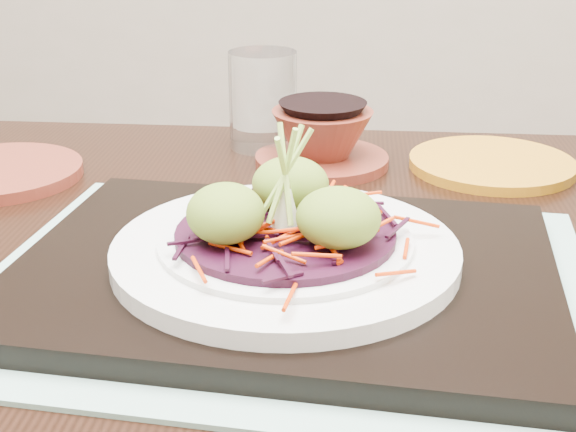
# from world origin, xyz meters

# --- Properties ---
(dining_table) EXTENTS (1.11, 0.75, 0.69)m
(dining_table) POSITION_xyz_m (0.11, -0.04, 0.60)
(dining_table) COLOR black
(dining_table) RESTS_ON ground
(placemat) EXTENTS (0.50, 0.41, 0.00)m
(placemat) POSITION_xyz_m (0.13, -0.12, 0.69)
(placemat) COLOR #88B09C
(placemat) RESTS_ON dining_table
(serving_tray) EXTENTS (0.44, 0.34, 0.02)m
(serving_tray) POSITION_xyz_m (0.13, -0.12, 0.70)
(serving_tray) COLOR black
(serving_tray) RESTS_ON placemat
(white_plate) EXTENTS (0.27, 0.27, 0.02)m
(white_plate) POSITION_xyz_m (0.13, -0.12, 0.72)
(white_plate) COLOR silver
(white_plate) RESTS_ON serving_tray
(cabbage_bed) EXTENTS (0.17, 0.17, 0.01)m
(cabbage_bed) POSITION_xyz_m (0.13, -0.12, 0.74)
(cabbage_bed) COLOR black
(cabbage_bed) RESTS_ON white_plate
(carrot_julienne) EXTENTS (0.21, 0.21, 0.01)m
(carrot_julienne) POSITION_xyz_m (0.13, -0.12, 0.74)
(carrot_julienne) COLOR red
(carrot_julienne) RESTS_ON cabbage_bed
(guacamole_scoops) EXTENTS (0.15, 0.13, 0.05)m
(guacamole_scoops) POSITION_xyz_m (0.13, -0.12, 0.76)
(guacamole_scoops) COLOR #5A7322
(guacamole_scoops) RESTS_ON cabbage_bed
(scallion_garnish) EXTENTS (0.06, 0.06, 0.09)m
(scallion_garnish) POSITION_xyz_m (0.13, -0.12, 0.78)
(scallion_garnish) COLOR #9DC54E
(scallion_garnish) RESTS_ON cabbage_bed
(water_glass) EXTENTS (0.09, 0.09, 0.11)m
(water_glass) POSITION_xyz_m (0.07, 0.24, 0.75)
(water_glass) COLOR white
(water_glass) RESTS_ON dining_table
(terracotta_bowl_set) EXTENTS (0.16, 0.16, 0.06)m
(terracotta_bowl_set) POSITION_xyz_m (0.14, 0.18, 0.72)
(terracotta_bowl_set) COLOR maroon
(terracotta_bowl_set) RESTS_ON dining_table
(yellow_plate) EXTENTS (0.20, 0.20, 0.01)m
(yellow_plate) POSITION_xyz_m (0.33, 0.19, 0.70)
(yellow_plate) COLOR #B36F13
(yellow_plate) RESTS_ON dining_table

